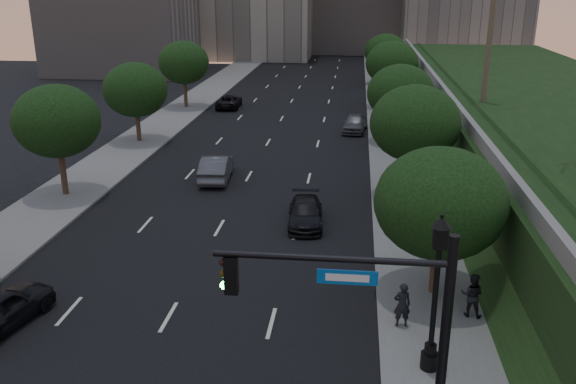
# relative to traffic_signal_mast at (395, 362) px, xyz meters

# --- Properties ---
(road_surface) EXTENTS (16.00, 140.00, 0.02)m
(road_surface) POSITION_rel_traffic_signal_mast_xyz_m (-8.03, 32.35, -3.66)
(road_surface) COLOR black
(road_surface) RESTS_ON ground
(sidewalk_right) EXTENTS (4.50, 140.00, 0.15)m
(sidewalk_right) POSITION_rel_traffic_signal_mast_xyz_m (2.22, 32.35, -3.60)
(sidewalk_right) COLOR slate
(sidewalk_right) RESTS_ON ground
(sidewalk_left) EXTENTS (4.50, 140.00, 0.15)m
(sidewalk_left) POSITION_rel_traffic_signal_mast_xyz_m (-18.28, 32.35, -3.60)
(sidewalk_left) COLOR slate
(sidewalk_left) RESTS_ON ground
(embankment) EXTENTS (18.00, 90.00, 4.00)m
(embankment) POSITION_rel_traffic_signal_mast_xyz_m (13.97, 30.35, -1.67)
(embankment) COLOR black
(embankment) RESTS_ON ground
(parapet_wall) EXTENTS (0.35, 90.00, 0.70)m
(parapet_wall) POSITION_rel_traffic_signal_mast_xyz_m (5.47, 30.35, 0.68)
(parapet_wall) COLOR slate
(parapet_wall) RESTS_ON embankment
(office_block_filler) EXTENTS (18.00, 16.00, 14.00)m
(office_block_filler) POSITION_rel_traffic_signal_mast_xyz_m (-34.03, 72.35, 3.33)
(office_block_filler) COLOR gray
(office_block_filler) RESTS_ON ground
(tree_right_a) EXTENTS (5.20, 5.20, 6.24)m
(tree_right_a) POSITION_rel_traffic_signal_mast_xyz_m (2.27, 10.35, 0.35)
(tree_right_a) COLOR #38281C
(tree_right_a) RESTS_ON ground
(tree_right_b) EXTENTS (5.20, 5.20, 6.74)m
(tree_right_b) POSITION_rel_traffic_signal_mast_xyz_m (2.27, 22.35, 0.84)
(tree_right_b) COLOR #38281C
(tree_right_b) RESTS_ON ground
(tree_right_c) EXTENTS (5.20, 5.20, 6.24)m
(tree_right_c) POSITION_rel_traffic_signal_mast_xyz_m (2.27, 35.35, 0.35)
(tree_right_c) COLOR #38281C
(tree_right_c) RESTS_ON ground
(tree_right_d) EXTENTS (5.20, 5.20, 6.74)m
(tree_right_d) POSITION_rel_traffic_signal_mast_xyz_m (2.27, 49.35, 0.84)
(tree_right_d) COLOR #38281C
(tree_right_d) RESTS_ON ground
(tree_right_e) EXTENTS (5.20, 5.20, 6.24)m
(tree_right_e) POSITION_rel_traffic_signal_mast_xyz_m (2.27, 64.35, 0.35)
(tree_right_e) COLOR #38281C
(tree_right_e) RESTS_ON ground
(tree_left_b) EXTENTS (5.00, 5.00, 6.71)m
(tree_left_b) POSITION_rel_traffic_signal_mast_xyz_m (-18.33, 20.35, 0.90)
(tree_left_b) COLOR #38281C
(tree_left_b) RESTS_ON ground
(tree_left_c) EXTENTS (5.00, 5.00, 6.34)m
(tree_left_c) POSITION_rel_traffic_signal_mast_xyz_m (-18.33, 33.35, 0.53)
(tree_left_c) COLOR #38281C
(tree_left_c) RESTS_ON ground
(tree_left_d) EXTENTS (5.00, 5.00, 6.71)m
(tree_left_d) POSITION_rel_traffic_signal_mast_xyz_m (-18.33, 47.35, 0.90)
(tree_left_d) COLOR #38281C
(tree_left_d) RESTS_ON ground
(traffic_signal_mast) EXTENTS (5.68, 0.56, 7.00)m
(traffic_signal_mast) POSITION_rel_traffic_signal_mast_xyz_m (0.00, 0.00, 0.00)
(traffic_signal_mast) COLOR black
(traffic_signal_mast) RESTS_ON ground
(street_lamp) EXTENTS (0.64, 0.64, 5.62)m
(street_lamp) POSITION_rel_traffic_signal_mast_xyz_m (1.56, 4.96, -1.04)
(street_lamp) COLOR black
(street_lamp) RESTS_ON ground
(sedan_mid_left) EXTENTS (2.12, 5.08, 1.63)m
(sedan_mid_left) POSITION_rel_traffic_signal_mast_xyz_m (-9.99, 24.48, -2.86)
(sedan_mid_left) COLOR #4B4C52
(sedan_mid_left) RESTS_ON ground
(sedan_far_left) EXTENTS (2.39, 4.85, 1.32)m
(sedan_far_left) POSITION_rel_traffic_signal_mast_xyz_m (-13.98, 47.92, -3.01)
(sedan_far_left) COLOR black
(sedan_far_left) RESTS_ON ground
(sedan_near_right) EXTENTS (2.13, 4.55, 1.29)m
(sedan_near_right) POSITION_rel_traffic_signal_mast_xyz_m (-3.59, 17.40, -3.03)
(sedan_near_right) COLOR black
(sedan_near_right) RESTS_ON ground
(sedan_far_right) EXTENTS (2.28, 4.66, 1.53)m
(sedan_far_right) POSITION_rel_traffic_signal_mast_xyz_m (-1.16, 38.93, -2.91)
(sedan_far_right) COLOR #54565B
(sedan_far_right) RESTS_ON ground
(pedestrian_a) EXTENTS (0.69, 0.50, 1.74)m
(pedestrian_a) POSITION_rel_traffic_signal_mast_xyz_m (0.80, 7.51, -2.65)
(pedestrian_a) COLOR black
(pedestrian_a) RESTS_ON sidewalk_right
(pedestrian_b) EXTENTS (0.99, 0.86, 1.75)m
(pedestrian_b) POSITION_rel_traffic_signal_mast_xyz_m (3.48, 8.54, -2.65)
(pedestrian_b) COLOR black
(pedestrian_b) RESTS_ON sidewalk_right
(pedestrian_c) EXTENTS (1.10, 0.90, 1.75)m
(pedestrian_c) POSITION_rel_traffic_signal_mast_xyz_m (1.36, 17.52, -2.64)
(pedestrian_c) COLOR black
(pedestrian_c) RESTS_ON sidewalk_right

